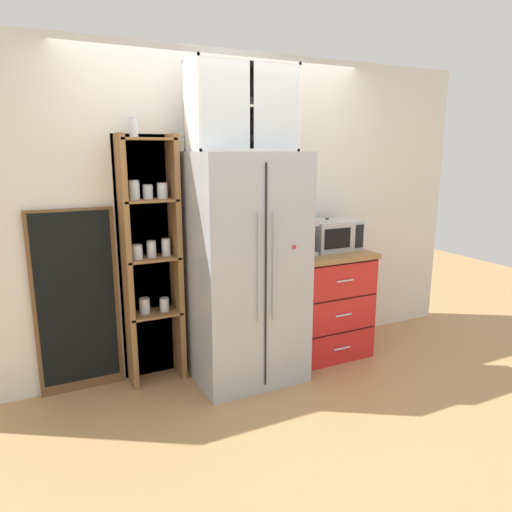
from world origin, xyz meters
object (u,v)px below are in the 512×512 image
Objects in this scene: coffee_maker at (302,236)px; microwave at (332,235)px; refrigerator at (244,268)px; mug_red at (327,247)px; chalkboard_menu at (77,302)px; bottle_clear at (326,237)px.

microwave is at bearing 7.14° from coffee_maker.
refrigerator is 16.06× the size of mug_red.
chalkboard_menu reaches higher than coffee_maker.
microwave is 0.32× the size of chalkboard_menu.
coffee_maker is at bearing -172.86° from microwave.
microwave is 1.50× the size of bottle_clear.
refrigerator is at bearing -175.99° from mug_red.
coffee_maker is 1.84m from chalkboard_menu.
bottle_clear is (0.23, -0.02, -0.03)m from coffee_maker.
mug_red is 0.09m from bottle_clear.
microwave reaches higher than mug_red.
bottle_clear is at bearing -4.10° from coffee_maker.
mug_red is 2.06m from chalkboard_menu.
refrigerator is 1.27m from chalkboard_menu.
bottle_clear is 0.21× the size of chalkboard_menu.
bottle_clear is at bearing -149.83° from microwave.
chalkboard_menu is (-1.21, 0.33, -0.19)m from refrigerator.
chalkboard_menu is at bearing 174.38° from microwave.
coffee_maker is (-0.34, -0.04, 0.03)m from microwave.
chalkboard_menu is at bearing 172.24° from mug_red.
coffee_maker is (0.57, 0.08, 0.20)m from refrigerator.
mug_red is at bearing -7.76° from chalkboard_menu.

